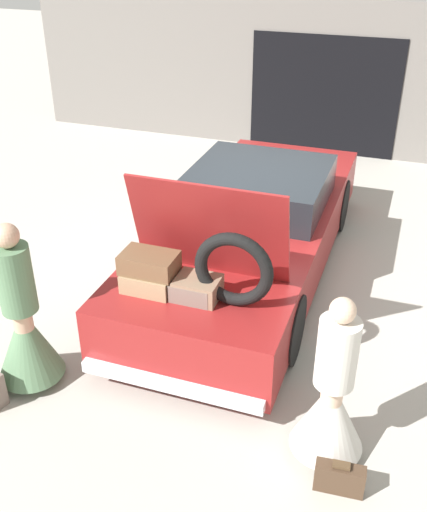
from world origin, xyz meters
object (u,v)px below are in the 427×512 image
person_right (331,402)px  car (251,230)px  person_left (25,329)px  suitcase_beside_right_person (339,478)px

person_right → car: bearing=34.8°
person_left → person_right: 2.95m
car → person_right: 3.05m
person_right → suitcase_beside_right_person: person_right is taller
person_left → suitcase_beside_right_person: (3.12, -0.33, -0.49)m
person_left → car: bearing=158.9°
car → person_left: car is taller
car → person_right: size_ratio=3.34×
car → person_right: bearing=-61.1°
person_left → suitcase_beside_right_person: 3.18m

